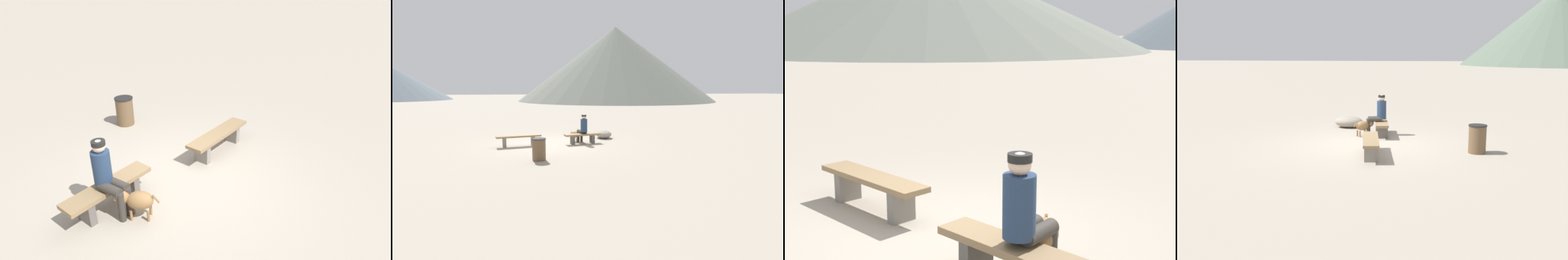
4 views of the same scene
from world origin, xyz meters
The scene contains 8 objects.
ground centered at (0.00, 0.00, -0.03)m, with size 210.00×210.00×0.06m, color #9E9384.
bench_left centered at (-1.29, -0.30, 0.33)m, with size 1.84×0.64×0.45m.
bench_right centered at (1.37, -0.28, 0.31)m, with size 1.59×0.59×0.43m.
seated_person centered at (1.41, -0.17, 0.70)m, with size 0.40×0.62×1.26m.
dog centered at (1.22, 0.23, 0.34)m, with size 0.55×0.58×0.51m.
trash_bin centered at (-0.63, -2.96, 0.37)m, with size 0.47×0.47×0.73m.
boulder centered at (2.65, 0.99, 0.19)m, with size 0.96×0.73×0.39m, color gray.
distant_peak_0 centered at (16.41, 43.72, 6.86)m, with size 36.23×36.23×13.72m, color slate.
Camera 2 is at (-1.16, -13.02, 2.37)m, focal length 28.23 mm.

